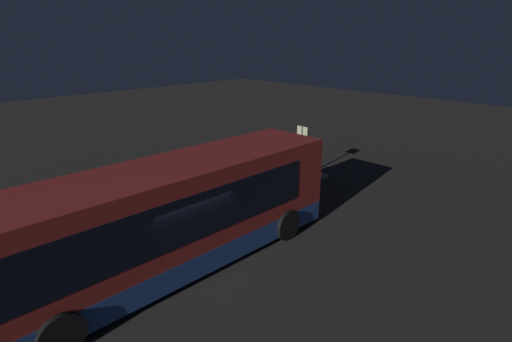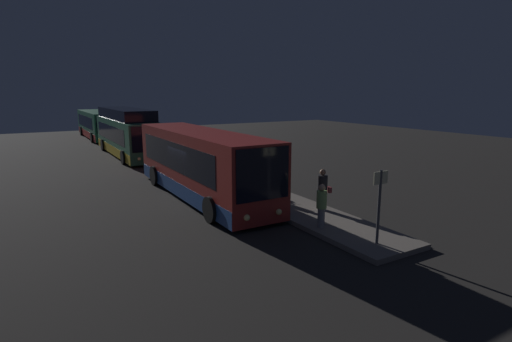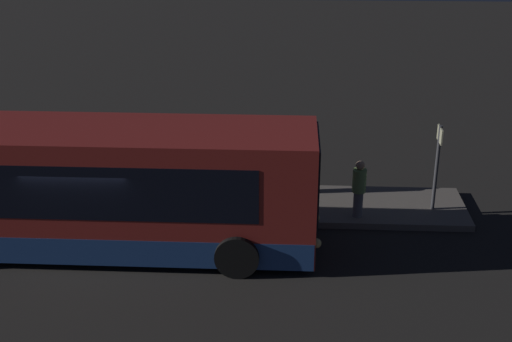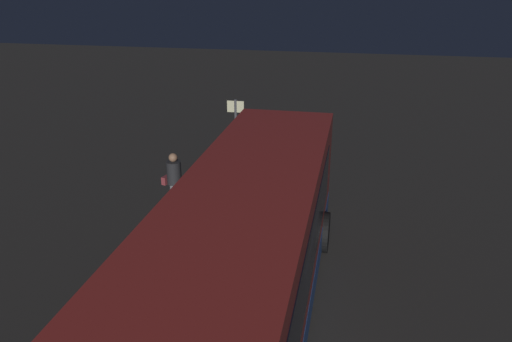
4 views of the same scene
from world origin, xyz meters
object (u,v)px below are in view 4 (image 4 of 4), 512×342
passenger_boarding (166,245)px  passenger_with_bags (238,164)px  bus_lead (240,275)px  trash_bin (207,227)px  passenger_waiting (174,179)px  sign_post (236,125)px  suitcase (153,257)px

passenger_boarding → passenger_with_bags: (5.48, -0.35, -0.04)m
bus_lead → trash_bin: bus_lead is taller
trash_bin → passenger_waiting: bearing=42.9°
sign_post → trash_bin: bearing=-174.3°
passenger_boarding → passenger_with_bags: size_ratio=1.05×
passenger_with_bags → suitcase: size_ratio=1.76×
passenger_boarding → passenger_with_bags: bearing=-9.3°
sign_post → trash_bin: size_ratio=3.81×
suitcase → passenger_with_bags: bearing=-9.3°
sign_post → bus_lead: bearing=-165.7°
sign_post → trash_bin: (-5.54, -0.55, -1.20)m
passenger_boarding → sign_post: sign_post is taller
passenger_with_bags → passenger_waiting: bearing=131.4°
passenger_boarding → sign_post: size_ratio=0.70×
passenger_boarding → suitcase: (0.34, 0.49, -0.58)m
bus_lead → trash_bin: bearing=25.9°
bus_lead → suitcase: bus_lead is taller
passenger_with_bags → suitcase: passenger_with_bags is taller
passenger_boarding → suitcase: bearing=49.9°
passenger_with_bags → trash_bin: size_ratio=2.52×
bus_lead → passenger_boarding: size_ratio=6.81×
bus_lead → passenger_waiting: 6.27m
bus_lead → passenger_boarding: bearing=52.6°
passenger_with_bags → trash_bin: passenger_with_bags is taller
passenger_with_bags → trash_bin: (-3.39, 0.04, -0.56)m
suitcase → trash_bin: 1.93m
passenger_waiting → trash_bin: size_ratio=2.69×
bus_lead → passenger_with_bags: bus_lead is taller
suitcase → trash_bin: (1.76, -0.80, -0.02)m
passenger_with_bags → sign_post: sign_post is taller
passenger_waiting → sign_post: 4.09m
passenger_boarding → passenger_with_bags: 5.49m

